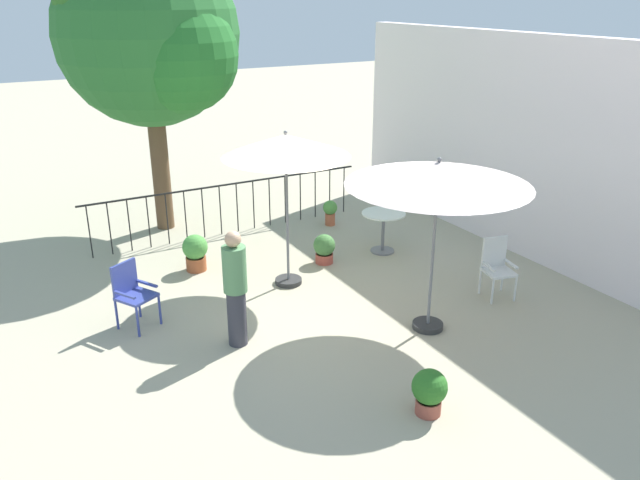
{
  "coord_description": "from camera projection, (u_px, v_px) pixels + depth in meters",
  "views": [
    {
      "loc": [
        7.79,
        -4.17,
        4.51
      ],
      "look_at": [
        0.0,
        0.15,
        0.99
      ],
      "focal_mm": 35.5,
      "sensor_mm": 36.0,
      "label": 1
    }
  ],
  "objects": [
    {
      "name": "standing_person",
      "position": [
        235.0,
        288.0,
        8.37
      ],
      "size": [
        0.41,
        0.41,
        1.65
      ],
      "color": "#33333D",
      "rests_on": "ground"
    },
    {
      "name": "terrace_railing",
      "position": [
        228.0,
        200.0,
        12.42
      ],
      "size": [
        0.03,
        5.66,
        1.01
      ],
      "color": "black",
      "rests_on": "ground"
    },
    {
      "name": "ground_plane",
      "position": [
        311.0,
        301.0,
        9.87
      ],
      "size": [
        60.0,
        60.0,
        0.0
      ],
      "primitive_type": "plane",
      "color": "#ACA388"
    },
    {
      "name": "patio_umbrella_1",
      "position": [
        438.0,
        175.0,
        8.25
      ],
      "size": [
        2.47,
        2.47,
        2.51
      ],
      "color": "#2D2D2D",
      "rests_on": "ground"
    },
    {
      "name": "patio_chair_0",
      "position": [
        497.0,
        264.0,
        9.88
      ],
      "size": [
        0.51,
        0.52,
        0.95
      ],
      "color": "silver",
      "rests_on": "ground"
    },
    {
      "name": "potted_plant_0",
      "position": [
        195.0,
        252.0,
        10.84
      ],
      "size": [
        0.43,
        0.43,
        0.65
      ],
      "color": "#A1502D",
      "rests_on": "ground"
    },
    {
      "name": "patio_umbrella_0",
      "position": [
        286.0,
        147.0,
        9.63
      ],
      "size": [
        2.0,
        2.0,
        2.55
      ],
      "color": "#2D2D2D",
      "rests_on": "ground"
    },
    {
      "name": "shade_tree",
      "position": [
        151.0,
        33.0,
        11.55
      ],
      "size": [
        3.56,
        3.39,
        5.48
      ],
      "color": "brown",
      "rests_on": "ground"
    },
    {
      "name": "potted_plant_1",
      "position": [
        324.0,
        248.0,
        11.16
      ],
      "size": [
        0.39,
        0.39,
        0.53
      ],
      "color": "#B14A3B",
      "rests_on": "ground"
    },
    {
      "name": "cafe_table_0",
      "position": [
        383.0,
        225.0,
        11.55
      ],
      "size": [
        0.8,
        0.8,
        0.76
      ],
      "color": "silver",
      "rests_on": "ground"
    },
    {
      "name": "potted_plant_3",
      "position": [
        429.0,
        391.0,
        7.14
      ],
      "size": [
        0.41,
        0.41,
        0.56
      ],
      "color": "#9B4B3D",
      "rests_on": "ground"
    },
    {
      "name": "villa_facade",
      "position": [
        529.0,
        148.0,
        11.13
      ],
      "size": [
        9.45,
        0.3,
        3.86
      ],
      "primitive_type": "cube",
      "color": "white",
      "rests_on": "ground"
    },
    {
      "name": "potted_plant_2",
      "position": [
        330.0,
        211.0,
        12.98
      ],
      "size": [
        0.29,
        0.29,
        0.52
      ],
      "color": "#AF593B",
      "rests_on": "ground"
    },
    {
      "name": "patio_chair_1",
      "position": [
        132.0,
        290.0,
        8.96
      ],
      "size": [
        0.62,
        0.63,
        0.96
      ],
      "color": "#364293",
      "rests_on": "ground"
    }
  ]
}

